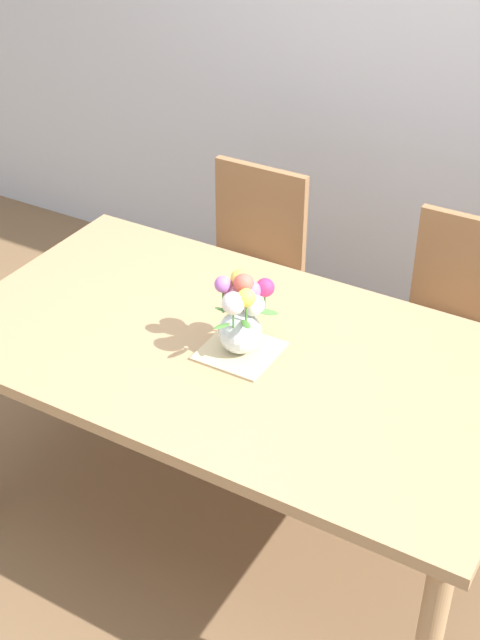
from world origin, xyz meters
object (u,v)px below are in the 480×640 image
(dining_table, at_px, (236,367))
(chair_left, at_px, (247,259))
(chair_right, at_px, (454,319))
(flower_vase, at_px, (242,314))

(dining_table, relative_size, chair_left, 2.04)
(chair_left, height_order, chair_right, same)
(dining_table, bearing_deg, chair_right, 62.25)
(chair_right, relative_size, flower_vase, 3.52)
(chair_right, height_order, flower_vase, flower_vase)
(chair_left, bearing_deg, flower_vase, 118.77)
(dining_table, distance_m, chair_right, 0.98)
(dining_table, height_order, chair_left, chair_left)
(dining_table, bearing_deg, chair_left, 117.75)
(dining_table, distance_m, chair_left, 0.98)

